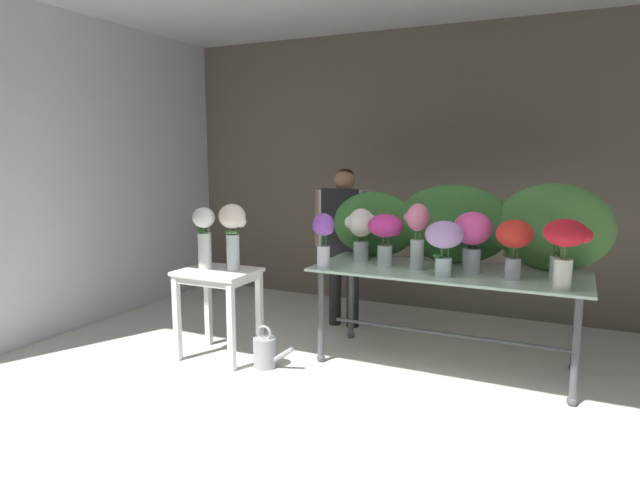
{
  "coord_description": "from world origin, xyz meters",
  "views": [
    {
      "loc": [
        1.41,
        -2.37,
        1.68
      ],
      "look_at": [
        -0.42,
        1.51,
        1.0
      ],
      "focal_mm": 30.89,
      "sensor_mm": 36.0,
      "label": 1
    }
  ],
  "objects": [
    {
      "name": "foliage_backdrop",
      "position": [
        0.65,
        2.14,
        1.1
      ],
      "size": [
        2.26,
        0.29,
        0.68
      ],
      "color": "#387033",
      "rests_on": "display_table_glass"
    },
    {
      "name": "ground_plane",
      "position": [
        0.0,
        1.75,
        0.0
      ],
      "size": [
        7.74,
        7.74,
        0.0
      ],
      "primitive_type": "plane",
      "color": "silver"
    },
    {
      "name": "vase_magenta_ranunculus",
      "position": [
        0.03,
        1.77,
        1.07
      ],
      "size": [
        0.28,
        0.28,
        0.42
      ],
      "color": "silver",
      "rests_on": "display_table_glass"
    },
    {
      "name": "vase_blush_carnations",
      "position": [
        1.3,
        1.8,
        1.04
      ],
      "size": [
        0.18,
        0.17,
        0.42
      ],
      "color": "silver",
      "rests_on": "display_table_glass"
    },
    {
      "name": "vase_ivory_freesia",
      "position": [
        -0.23,
        1.91,
        1.05
      ],
      "size": [
        0.27,
        0.22,
        0.44
      ],
      "color": "silver",
      "rests_on": "display_table_glass"
    },
    {
      "name": "florist",
      "position": [
        -0.62,
        2.47,
        0.95
      ],
      "size": [
        0.62,
        0.24,
        1.54
      ],
      "color": "#232328",
      "rests_on": "ground"
    },
    {
      "name": "wall_left",
      "position": [
        -2.98,
        1.75,
        1.49
      ],
      "size": [
        0.12,
        3.62,
        2.98
      ],
      "primitive_type": "cube",
      "color": "silver",
      "rests_on": "ground"
    },
    {
      "name": "vase_lilac_stock",
      "position": [
        0.54,
        1.6,
        1.06
      ],
      "size": [
        0.28,
        0.28,
        0.41
      ],
      "color": "silver",
      "rests_on": "display_table_glass"
    },
    {
      "name": "vase_scarlet_lilies",
      "position": [
        1.01,
        1.72,
        1.07
      ],
      "size": [
        0.26,
        0.26,
        0.43
      ],
      "color": "silver",
      "rests_on": "display_table_glass"
    },
    {
      "name": "vase_white_roses_tall",
      "position": [
        -1.34,
        1.25,
        1.02
      ],
      "size": [
        0.18,
        0.18,
        0.51
      ],
      "color": "silver",
      "rests_on": "side_table_white"
    },
    {
      "name": "vase_cream_lisianthus_tall",
      "position": [
        -1.1,
        1.3,
        1.08
      ],
      "size": [
        0.23,
        0.22,
        0.54
      ],
      "color": "silver",
      "rests_on": "side_table_white"
    },
    {
      "name": "display_table_glass",
      "position": [
        0.52,
        1.83,
        0.67
      ],
      "size": [
        2.07,
        0.85,
        0.79
      ],
      "color": "#ACD6BB",
      "rests_on": "ground"
    },
    {
      "name": "vase_fuchsia_snapdragons",
      "position": [
        0.7,
        1.83,
        1.07
      ],
      "size": [
        0.29,
        0.29,
        0.46
      ],
      "color": "silver",
      "rests_on": "display_table_glass"
    },
    {
      "name": "vase_crimson_peonies",
      "position": [
        1.35,
        1.53,
        1.1
      ],
      "size": [
        0.3,
        0.28,
        0.47
      ],
      "color": "silver",
      "rests_on": "display_table_glass"
    },
    {
      "name": "watering_can",
      "position": [
        -0.76,
        1.21,
        0.13
      ],
      "size": [
        0.35,
        0.18,
        0.34
      ],
      "color": "#999EA3",
      "rests_on": "ground"
    },
    {
      "name": "side_table_white",
      "position": [
        -1.22,
        1.25,
        0.62
      ],
      "size": [
        0.61,
        0.5,
        0.74
      ],
      "color": "white",
      "rests_on": "ground"
    },
    {
      "name": "vase_violet_anemones",
      "position": [
        -0.38,
        1.49,
        1.05
      ],
      "size": [
        0.18,
        0.17,
        0.44
      ],
      "color": "silver",
      "rests_on": "display_table_glass"
    },
    {
      "name": "wall_back",
      "position": [
        0.0,
        3.5,
        1.49
      ],
      "size": [
        5.96,
        0.12,
        2.98
      ],
      "primitive_type": "cube",
      "color": "#706656",
      "rests_on": "ground"
    },
    {
      "name": "vase_rosy_roses",
      "position": [
        0.29,
        1.77,
        1.09
      ],
      "size": [
        0.21,
        0.18,
        0.52
      ],
      "color": "silver",
      "rests_on": "display_table_glass"
    }
  ]
}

